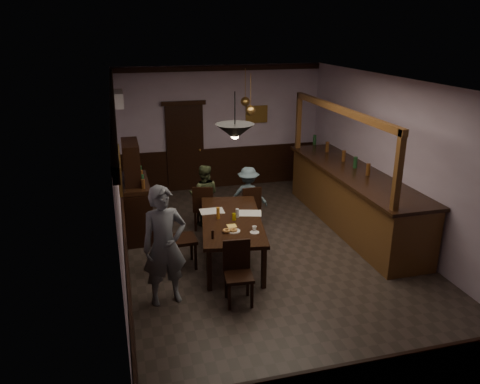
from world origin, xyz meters
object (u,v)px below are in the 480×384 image
object	(u,v)px
pendant_brass_far	(245,102)
chair_side	(176,235)
chair_near	(238,269)
coffee_cup	(254,228)
person_seated_left	(204,195)
bar_counter	(353,197)
chair_far_right	(250,205)
dining_table	(232,222)
person_standing	(164,246)
chair_far_left	(204,206)
person_seated_right	(248,195)
soda_can	(234,217)
pendant_brass_mid	(251,110)
sideboard	(136,198)
pendant_iron	(235,132)

from	to	relation	value
pendant_brass_far	chair_side	bearing A→B (deg)	-124.92
chair_near	coffee_cup	bearing A→B (deg)	62.11
person_seated_left	bar_counter	distance (m)	2.98
pendant_brass_far	chair_far_right	bearing A→B (deg)	-101.43
dining_table	bar_counter	world-z (taller)	bar_counter
person_standing	coffee_cup	distance (m)	1.55
chair_far_left	person_seated_right	xyz separation A→B (m)	(0.95, 0.12, 0.09)
person_standing	person_seated_left	size ratio (longest dim) A/B	1.42
chair_far_right	chair_near	bearing A→B (deg)	68.87
chair_near	chair_side	world-z (taller)	chair_side
soda_can	pendant_brass_mid	size ratio (longest dim) A/B	0.15
pendant_brass_far	bar_counter	bearing A→B (deg)	-49.40
chair_far_right	sideboard	distance (m)	2.24
dining_table	pendant_brass_far	distance (m)	3.32
pendant_iron	chair_far_right	bearing A→B (deg)	67.65
dining_table	chair_far_left	bearing A→B (deg)	100.14
person_seated_right	chair_side	bearing A→B (deg)	65.99
chair_far_right	person_seated_left	xyz separation A→B (m)	(-0.85, 0.42, 0.14)
chair_far_left	pendant_brass_mid	bearing A→B (deg)	-146.04
person_standing	person_seated_right	bearing A→B (deg)	42.16
chair_far_left	bar_counter	distance (m)	2.98
person_seated_left	pendant_brass_mid	bearing A→B (deg)	-164.62
chair_far_left	coffee_cup	distance (m)	2.00
sideboard	person_seated_left	bearing A→B (deg)	4.10
person_seated_right	sideboard	size ratio (longest dim) A/B	0.65
chair_near	chair_side	distance (m)	1.45
chair_side	soda_can	size ratio (longest dim) A/B	8.88
coffee_cup	pendant_iron	size ratio (longest dim) A/B	0.12
dining_table	person_seated_right	size ratio (longest dim) A/B	1.96
chair_side	person_seated_left	bearing A→B (deg)	-26.82
soda_can	sideboard	distance (m)	2.20
person_seated_right	soda_can	xyz separation A→B (m)	(-0.68, -1.51, 0.21)
dining_table	person_standing	size ratio (longest dim) A/B	1.30
pendant_brass_far	pendant_iron	bearing A→B (deg)	-107.69
person_standing	bar_counter	size ratio (longest dim) A/B	0.41
soda_can	pendant_iron	xyz separation A→B (m)	(-0.16, -0.73, 1.62)
person_seated_right	pendant_iron	world-z (taller)	pendant_iron
person_seated_right	chair_far_left	bearing A→B (deg)	30.94
sideboard	coffee_cup	bearing A→B (deg)	-50.02
coffee_cup	bar_counter	size ratio (longest dim) A/B	0.02
soda_can	bar_counter	distance (m)	2.78
person_standing	pendant_brass_far	size ratio (longest dim) A/B	2.21
chair_side	person_seated_left	world-z (taller)	person_seated_left
chair_near	pendant_brass_mid	distance (m)	3.57
person_seated_left	person_standing	bearing A→B (deg)	82.51
person_seated_left	sideboard	xyz separation A→B (m)	(-1.34, -0.10, 0.10)
bar_counter	pendant_brass_mid	world-z (taller)	pendant_brass_mid
chair_side	pendant_brass_mid	bearing A→B (deg)	-47.86
soda_can	pendant_iron	world-z (taller)	pendant_iron
person_seated_right	pendant_brass_mid	size ratio (longest dim) A/B	1.48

